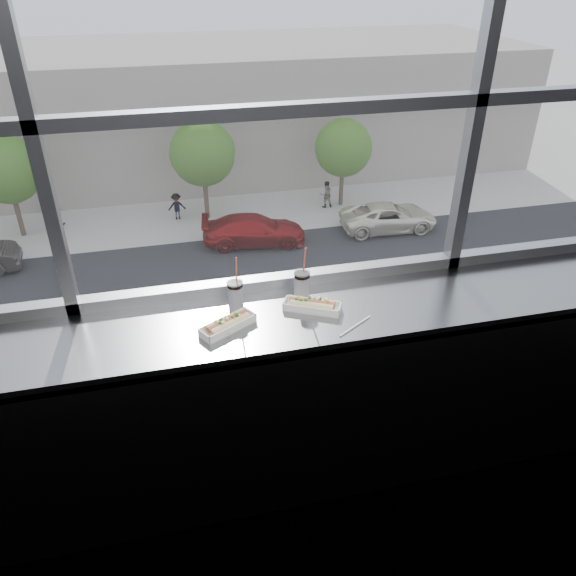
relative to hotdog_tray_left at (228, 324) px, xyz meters
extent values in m
plane|color=black|center=(0.29, 0.32, -0.58)|extent=(6.00, 0.00, 6.00)
plane|color=silver|center=(0.29, 0.34, 1.17)|extent=(6.00, 0.00, 6.00)
cube|color=gray|center=(0.29, 0.05, -0.06)|extent=(6.00, 0.55, 0.06)
cube|color=gray|center=(0.29, -0.21, -0.58)|extent=(6.00, 0.04, 1.04)
cube|color=white|center=(0.00, 0.00, -0.02)|extent=(0.28, 0.21, 0.01)
cube|color=white|center=(0.00, 0.00, -0.01)|extent=(0.28, 0.21, 0.04)
cylinder|color=#CFBB7A|center=(0.00, 0.00, 0.00)|extent=(0.21, 0.14, 0.05)
cylinder|color=#9A503A|center=(0.00, 0.00, 0.01)|extent=(0.21, 0.13, 0.03)
cube|color=white|center=(0.42, 0.06, -0.02)|extent=(0.29, 0.21, 0.01)
cube|color=white|center=(0.42, 0.06, -0.01)|extent=(0.29, 0.21, 0.04)
cylinder|color=#CFBB7A|center=(0.42, 0.06, 0.00)|extent=(0.21, 0.14, 0.05)
cylinder|color=#9A503A|center=(0.42, 0.06, 0.02)|extent=(0.21, 0.13, 0.03)
cylinder|color=white|center=(0.06, 0.15, 0.05)|extent=(0.07, 0.07, 0.15)
cylinder|color=black|center=(0.06, 0.15, 0.11)|extent=(0.08, 0.08, 0.02)
cylinder|color=silver|center=(0.06, 0.15, 0.13)|extent=(0.08, 0.08, 0.01)
cylinder|color=#F34C3C|center=(0.07, 0.15, 0.19)|extent=(0.01, 0.04, 0.16)
cylinder|color=white|center=(0.40, 0.16, 0.05)|extent=(0.07, 0.07, 0.15)
cylinder|color=black|center=(0.40, 0.16, 0.12)|extent=(0.08, 0.08, 0.02)
cylinder|color=silver|center=(0.40, 0.16, 0.13)|extent=(0.08, 0.08, 0.01)
cylinder|color=#F34C3C|center=(0.41, 0.16, 0.20)|extent=(0.01, 0.04, 0.16)
cylinder|color=white|center=(0.58, -0.12, -0.02)|extent=(0.19, 0.13, 0.01)
ellipsoid|color=silver|center=(-0.04, -0.02, -0.01)|extent=(0.11, 0.08, 0.03)
plane|color=#B1ACA4|center=(0.29, 43.82, -12.13)|extent=(120.00, 120.00, 0.00)
cube|color=#B1ACA4|center=(0.29, 7.32, -12.11)|extent=(50.00, 14.00, 0.04)
cube|color=black|center=(0.29, 20.32, -12.10)|extent=(80.00, 10.00, 0.06)
cube|color=#B1ACA4|center=(0.29, 28.32, -12.11)|extent=(80.00, 6.00, 0.04)
cube|color=gray|center=(0.29, 38.32, -8.13)|extent=(50.00, 14.00, 8.00)
imported|color=#4834AD|center=(13.40, 16.32, -11.11)|extent=(2.58, 5.81, 1.91)
imported|color=white|center=(11.85, 24.32, -11.08)|extent=(2.76, 6.04, 1.98)
imported|color=black|center=(-6.30, 16.32, -11.06)|extent=(2.75, 6.13, 2.01)
imported|color=white|center=(8.24, 16.32, -10.93)|extent=(3.44, 7.04, 2.27)
imported|color=#BE0400|center=(0.21, 16.32, -11.02)|extent=(2.70, 6.33, 2.10)
imported|color=maroon|center=(4.28, 24.32, -11.02)|extent=(3.35, 6.53, 2.09)
imported|color=#66605B|center=(-6.15, 29.28, -11.14)|extent=(0.85, 0.63, 1.90)
imported|color=#66605B|center=(9.40, 28.19, -11.11)|extent=(0.87, 0.65, 1.95)
imported|color=#66605B|center=(0.54, 28.50, -11.15)|extent=(0.83, 0.63, 1.88)
cylinder|color=#47382B|center=(-7.86, 28.32, -10.80)|extent=(0.27, 0.27, 2.66)
sphere|color=#407123|center=(-7.86, 28.32, -8.36)|extent=(3.54, 3.54, 3.54)
cylinder|color=#47382B|center=(2.24, 28.32, -10.76)|extent=(0.27, 0.27, 2.74)
sphere|color=#407123|center=(2.24, 28.32, -8.25)|extent=(3.65, 3.65, 3.65)
cylinder|color=#47382B|center=(10.40, 28.32, -10.86)|extent=(0.25, 0.25, 2.53)
sphere|color=#407123|center=(10.40, 28.32, -8.55)|extent=(3.37, 3.37, 3.37)
camera|label=1|loc=(-0.22, -2.13, 1.49)|focal=35.00mm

